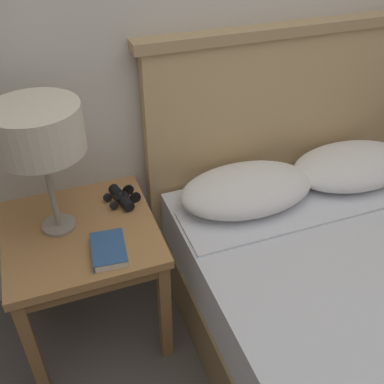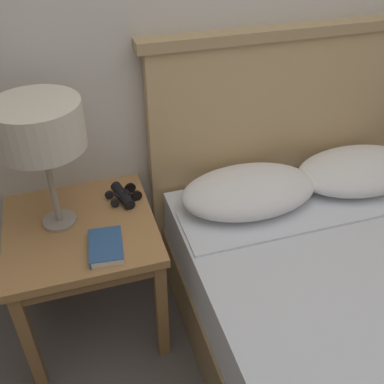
# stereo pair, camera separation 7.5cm
# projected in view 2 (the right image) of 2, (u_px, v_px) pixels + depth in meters

# --- Properties ---
(nightstand) EXTENTS (0.58, 0.58, 0.57)m
(nightstand) POSITION_uv_depth(u_px,v_px,m) (82.00, 240.00, 1.80)
(nightstand) COLOR #AD7A47
(nightstand) RESTS_ON ground_plane
(bed) EXTENTS (1.35, 1.99, 1.18)m
(bed) POSITION_uv_depth(u_px,v_px,m) (378.00, 336.00, 1.67)
(bed) COLOR olive
(bed) RESTS_ON ground_plane
(table_lamp) EXTENTS (0.31, 0.31, 0.51)m
(table_lamp) POSITION_uv_depth(u_px,v_px,m) (39.00, 128.00, 1.52)
(table_lamp) COLOR gray
(table_lamp) RESTS_ON nightstand
(book_on_nightstand) EXTENTS (0.14, 0.19, 0.03)m
(book_on_nightstand) POSITION_uv_depth(u_px,v_px,m) (105.00, 247.00, 1.63)
(book_on_nightstand) COLOR silver
(book_on_nightstand) RESTS_ON nightstand
(binoculars_pair) EXTENTS (0.15, 0.16, 0.05)m
(binoculars_pair) POSITION_uv_depth(u_px,v_px,m) (123.00, 195.00, 1.87)
(binoculars_pair) COLOR black
(binoculars_pair) RESTS_ON nightstand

